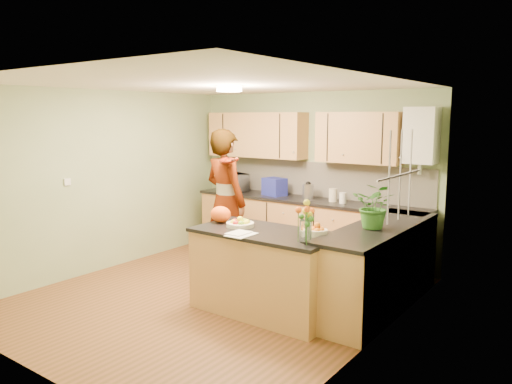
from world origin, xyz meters
The scene contains 28 objects.
floor centered at (0.00, 0.00, 0.00)m, with size 4.50×4.50×0.00m, color brown.
ceiling centered at (0.00, 0.00, 2.50)m, with size 4.00×4.50×0.02m, color white.
wall_back centered at (0.00, 2.25, 1.25)m, with size 4.00×0.02×2.50m, color gray.
wall_front centered at (0.00, -2.25, 1.25)m, with size 4.00×0.02×2.50m, color gray.
wall_left centered at (-2.00, 0.00, 1.25)m, with size 0.02×4.50×2.50m, color gray.
wall_right centered at (2.00, 0.00, 1.25)m, with size 0.02×4.50×2.50m, color gray.
back_counter centered at (0.10, 1.95, 0.47)m, with size 3.64×0.62×0.94m.
right_counter centered at (1.70, 0.85, 0.47)m, with size 0.62×2.24×0.94m.
splashback centered at (0.10, 2.23, 1.20)m, with size 3.60×0.02×0.52m, color beige.
upper_cabinets centered at (-0.18, 2.08, 1.85)m, with size 3.20×0.34×0.70m.
boiler centered at (1.70, 2.09, 1.90)m, with size 0.40×0.30×0.86m.
window_right centered at (1.99, 0.60, 1.55)m, with size 0.01×1.30×1.05m.
light_switch centered at (-1.99, -0.60, 1.30)m, with size 0.02×0.09×0.09m, color white.
ceiling_lamp centered at (0.00, 0.30, 2.46)m, with size 0.30×0.30×0.07m.
peninsula_island centered at (0.75, -0.01, 0.46)m, with size 1.60×0.82×0.91m.
fruit_dish centered at (0.40, -0.01, 0.96)m, with size 0.31×0.31×0.11m.
orange_bowl centered at (1.30, 0.14, 0.97)m, with size 0.22×0.22×0.13m.
flower_vase centered at (1.35, -0.19, 1.24)m, with size 0.26×0.26×0.48m.
orange_bag centered at (0.07, 0.04, 1.01)m, with size 0.25×0.21×0.19m, color #F05313.
papers centered at (0.65, -0.31, 0.92)m, with size 0.23×0.31×0.01m, color white.
violinist centered at (-0.51, 0.82, 0.99)m, with size 0.72×0.47×1.98m, color #EDB591.
violin centered at (-0.31, 0.60, 1.58)m, with size 0.64×0.26×0.13m, color #521005, non-canonical shape.
microwave centered at (-1.28, 1.93, 1.08)m, with size 0.52×0.35×0.29m, color white.
blue_box centered at (-0.46, 1.94, 1.07)m, with size 0.34×0.25×0.27m, color navy.
kettle centered at (0.12, 1.96, 1.06)m, with size 0.16×0.16×0.30m.
jar_cream centered at (0.53, 1.97, 1.03)m, with size 0.12×0.12×0.18m, color beige.
jar_white centered at (0.71, 1.91, 1.02)m, with size 0.10×0.10×0.15m, color white.
potted_plant centered at (1.70, 0.68, 1.19)m, with size 0.45×0.39×0.50m, color #2F6923.
Camera 1 is at (3.77, -4.32, 2.14)m, focal length 35.00 mm.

